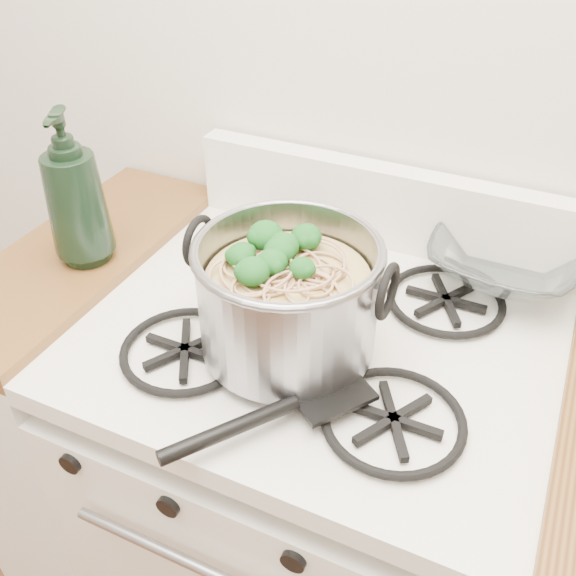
# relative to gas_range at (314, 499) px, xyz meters

# --- Properties ---
(gas_range) EXTENTS (0.76, 0.66, 0.92)m
(gas_range) POSITION_rel_gas_range_xyz_m (0.00, 0.00, 0.00)
(gas_range) COLOR white
(gas_range) RESTS_ON ground
(counter_left) EXTENTS (0.25, 0.65, 0.92)m
(counter_left) POSITION_rel_gas_range_xyz_m (-0.51, 0.00, 0.02)
(counter_left) COLOR silver
(counter_left) RESTS_ON ground
(stock_pot) EXTENTS (0.31, 0.28, 0.19)m
(stock_pot) POSITION_rel_gas_range_xyz_m (-0.02, -0.07, 0.57)
(stock_pot) COLOR gray
(stock_pot) RESTS_ON gas_range
(spatula) EXTENTS (0.42, 0.42, 0.02)m
(spatula) POSITION_rel_gas_range_xyz_m (0.07, -0.15, 0.50)
(spatula) COLOR black
(spatula) RESTS_ON gas_range
(glass_bowl) EXTENTS (0.11, 0.11, 0.03)m
(glass_bowl) POSITION_rel_gas_range_xyz_m (0.24, 0.26, 0.50)
(glass_bowl) COLOR white
(glass_bowl) RESTS_ON gas_range
(bottle) EXTENTS (0.15, 0.15, 0.29)m
(bottle) POSITION_rel_gas_range_xyz_m (-0.47, -0.01, 0.63)
(bottle) COLOR black
(bottle) RESTS_ON counter_left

